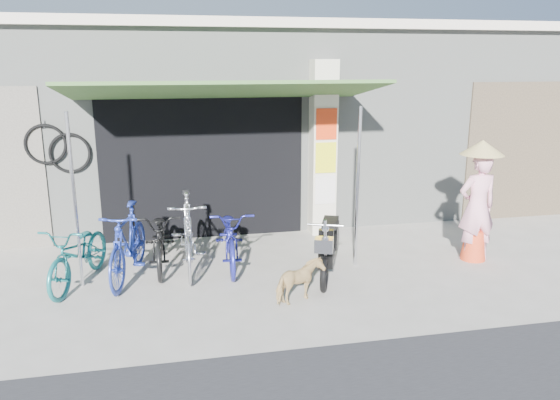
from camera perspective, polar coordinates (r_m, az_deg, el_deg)
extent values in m
plane|color=#A6A096|center=(7.41, 3.13, -9.32)|extent=(80.00, 80.00, 0.00)
cube|color=gray|center=(11.85, -3.12, 8.39)|extent=(12.00, 5.00, 3.50)
cube|color=beige|center=(11.81, -3.25, 17.25)|extent=(12.30, 5.30, 0.16)
cube|color=black|center=(9.32, -8.04, 3.53)|extent=(3.40, 0.06, 2.50)
cube|color=black|center=(9.48, -7.90, -0.61)|extent=(3.06, 0.04, 1.10)
torus|color=black|center=(9.33, -21.10, 4.61)|extent=(0.65, 0.05, 0.65)
cylinder|color=silver|center=(9.31, -21.25, 6.57)|extent=(0.02, 0.02, 0.12)
torus|color=black|center=(9.38, -23.29, 5.37)|extent=(0.65, 0.05, 0.65)
cylinder|color=silver|center=(9.36, -23.46, 7.32)|extent=(0.02, 0.02, 0.12)
cube|color=beige|center=(9.50, 4.45, 5.37)|extent=(0.42, 0.42, 3.00)
cube|color=red|center=(9.23, 4.88, 7.92)|extent=(0.36, 0.02, 0.52)
cube|color=yellow|center=(9.31, 4.81, 4.43)|extent=(0.36, 0.02, 0.52)
cube|color=silver|center=(9.42, 4.74, 1.07)|extent=(0.36, 0.02, 0.50)
cube|color=#385C29|center=(8.26, -5.79, 11.33)|extent=(4.60, 1.88, 0.35)
cylinder|color=silver|center=(7.62, -20.67, -0.20)|extent=(0.05, 0.05, 2.36)
cylinder|color=silver|center=(7.98, 8.12, 1.22)|extent=(0.05, 0.05, 2.36)
cube|color=brown|center=(11.50, 24.57, 4.67)|extent=(2.60, 0.06, 2.60)
imported|color=#17696A|center=(7.91, -20.24, -5.25)|extent=(1.06, 1.78, 0.89)
imported|color=#22369D|center=(7.85, -15.61, -4.37)|extent=(0.85, 1.82, 1.05)
imported|color=black|center=(8.20, -12.37, -3.92)|extent=(0.62, 1.72, 0.90)
imported|color=silver|center=(8.01, -9.59, -3.40)|extent=(0.58, 1.88, 1.12)
imported|color=navy|center=(8.10, -5.16, -3.79)|extent=(0.72, 1.79, 0.92)
imported|color=tan|center=(6.95, 2.05, -8.51)|extent=(0.72, 0.58, 0.55)
torus|color=black|center=(7.27, 4.64, -7.81)|extent=(0.25, 0.47, 0.48)
torus|color=black|center=(8.36, 5.35, -4.82)|extent=(0.25, 0.47, 0.48)
cube|color=black|center=(7.79, 5.03, -5.75)|extent=(0.49, 0.87, 0.09)
cube|color=black|center=(8.02, 5.25, -3.66)|extent=(0.40, 0.54, 0.31)
cube|color=black|center=(7.96, 5.28, -2.37)|extent=(0.38, 0.54, 0.08)
cube|color=black|center=(7.32, 4.82, -4.97)|extent=(0.22, 0.16, 0.50)
cylinder|color=silver|center=(7.07, 4.77, -2.63)|extent=(0.45, 0.20, 0.03)
cube|color=silver|center=(6.98, 4.62, -4.70)|extent=(0.28, 0.25, 0.18)
imported|color=pink|center=(8.75, 19.90, -0.69)|extent=(0.62, 0.42, 1.67)
cone|color=red|center=(8.91, 19.57, -4.44)|extent=(0.38, 0.38, 0.46)
cone|color=tan|center=(8.57, 20.41, 5.17)|extent=(0.64, 0.64, 0.22)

